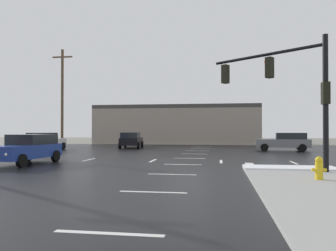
{
  "coord_description": "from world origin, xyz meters",
  "views": [
    {
      "loc": [
        1.94,
        -19.73,
        1.84
      ],
      "look_at": [
        -1.79,
        4.52,
        2.17
      ],
      "focal_mm": 36.21,
      "sensor_mm": 36.0,
      "label": 1
    }
  ],
  "objects_px": {
    "sedan_blue": "(27,148)",
    "sedan_white": "(45,141)",
    "traffic_signal_mast": "(288,83)",
    "sedan_grey": "(285,141)",
    "sedan_black": "(131,140)",
    "utility_pole_distant": "(62,96)",
    "fire_hydrant": "(319,168)"
  },
  "relations": [
    {
      "from": "sedan_blue",
      "to": "sedan_white",
      "type": "height_order",
      "value": "same"
    },
    {
      "from": "traffic_signal_mast",
      "to": "sedan_blue",
      "type": "bearing_deg",
      "value": 31.99
    },
    {
      "from": "sedan_white",
      "to": "sedan_grey",
      "type": "bearing_deg",
      "value": -84.13
    },
    {
      "from": "sedan_black",
      "to": "utility_pole_distant",
      "type": "bearing_deg",
      "value": 78.61
    },
    {
      "from": "traffic_signal_mast",
      "to": "utility_pole_distant",
      "type": "height_order",
      "value": "utility_pole_distant"
    },
    {
      "from": "traffic_signal_mast",
      "to": "sedan_grey",
      "type": "relative_size",
      "value": 1.2
    },
    {
      "from": "sedan_grey",
      "to": "utility_pole_distant",
      "type": "relative_size",
      "value": 0.45
    },
    {
      "from": "sedan_blue",
      "to": "fire_hydrant",
      "type": "bearing_deg",
      "value": 74.84
    },
    {
      "from": "fire_hydrant",
      "to": "sedan_grey",
      "type": "bearing_deg",
      "value": 83.15
    },
    {
      "from": "fire_hydrant",
      "to": "sedan_black",
      "type": "xyz_separation_m",
      "value": [
        -12.23,
        20.92,
        0.32
      ]
    },
    {
      "from": "fire_hydrant",
      "to": "sedan_blue",
      "type": "xyz_separation_m",
      "value": [
        -13.65,
        4.59,
        0.32
      ]
    },
    {
      "from": "sedan_grey",
      "to": "sedan_blue",
      "type": "xyz_separation_m",
      "value": [
        -15.85,
        -13.78,
        0.0
      ]
    },
    {
      "from": "sedan_white",
      "to": "sedan_black",
      "type": "bearing_deg",
      "value": -54.67
    },
    {
      "from": "traffic_signal_mast",
      "to": "sedan_white",
      "type": "bearing_deg",
      "value": 2.93
    },
    {
      "from": "sedan_grey",
      "to": "sedan_black",
      "type": "height_order",
      "value": "same"
    },
    {
      "from": "fire_hydrant",
      "to": "utility_pole_distant",
      "type": "distance_m",
      "value": 29.85
    },
    {
      "from": "sedan_white",
      "to": "traffic_signal_mast",
      "type": "bearing_deg",
      "value": -124.91
    },
    {
      "from": "fire_hydrant",
      "to": "sedan_grey",
      "type": "relative_size",
      "value": 0.17
    },
    {
      "from": "sedan_grey",
      "to": "fire_hydrant",
      "type": "bearing_deg",
      "value": 89.39
    },
    {
      "from": "sedan_black",
      "to": "fire_hydrant",
      "type": "bearing_deg",
      "value": -156.03
    },
    {
      "from": "utility_pole_distant",
      "to": "sedan_black",
      "type": "bearing_deg",
      "value": -5.06
    },
    {
      "from": "sedan_grey",
      "to": "utility_pole_distant",
      "type": "bearing_deg",
      "value": -2.08
    },
    {
      "from": "fire_hydrant",
      "to": "utility_pole_distant",
      "type": "height_order",
      "value": "utility_pole_distant"
    },
    {
      "from": "sedan_blue",
      "to": "sedan_black",
      "type": "distance_m",
      "value": 16.4
    },
    {
      "from": "traffic_signal_mast",
      "to": "sedan_blue",
      "type": "relative_size",
      "value": 1.21
    },
    {
      "from": "traffic_signal_mast",
      "to": "utility_pole_distant",
      "type": "xyz_separation_m",
      "value": [
        -19.62,
        18.36,
        1.51
      ]
    },
    {
      "from": "sedan_white",
      "to": "sedan_blue",
      "type": "bearing_deg",
      "value": -155.53
    },
    {
      "from": "sedan_blue",
      "to": "sedan_white",
      "type": "distance_m",
      "value": 12.71
    },
    {
      "from": "sedan_blue",
      "to": "traffic_signal_mast",
      "type": "bearing_deg",
      "value": 87.67
    },
    {
      "from": "fire_hydrant",
      "to": "utility_pole_distant",
      "type": "bearing_deg",
      "value": 132.78
    },
    {
      "from": "sedan_blue",
      "to": "utility_pole_distant",
      "type": "distance_m",
      "value": 18.74
    },
    {
      "from": "sedan_blue",
      "to": "utility_pole_distant",
      "type": "xyz_separation_m",
      "value": [
        -6.35,
        17.02,
        4.59
      ]
    }
  ]
}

